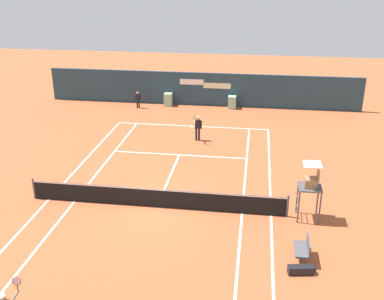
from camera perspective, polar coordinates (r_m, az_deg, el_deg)
The scene contains 10 objects.
ground_plane at distance 21.96m, azimuth -4.17°, elevation -6.42°, with size 80.00×80.00×0.01m.
tennis_net at distance 21.22m, azimuth -4.54°, elevation -5.95°, with size 12.10×0.10×1.07m.
sponsor_back_wall at distance 36.64m, azimuth 1.20°, elevation 7.58°, with size 25.00×1.02×2.65m.
umpire_chair at distance 20.40m, azimuth 14.66°, elevation -4.16°, with size 1.00×1.00×2.64m.
player_bench at distance 18.20m, azimuth 13.84°, elevation -11.80°, with size 0.54×1.13×0.88m.
equipment_bag at distance 17.64m, azimuth 13.74°, elevation -14.40°, with size 1.06×0.46×0.32m.
player_on_baseline at distance 29.06m, azimuth 0.71°, elevation 3.02°, with size 0.52×0.77×1.83m.
ball_kid_centre_post at distance 36.24m, azimuth -6.81°, elevation 6.41°, with size 0.44×0.18×1.33m.
tennis_ball_near_service_line at distance 24.58m, azimuth -8.74°, elevation -3.29°, with size 0.07×0.07×0.07m, color #CCE033.
tennis_ball_by_sideline at distance 26.92m, azimuth 7.21°, elevation -0.88°, with size 0.07×0.07×0.07m, color #CCE033.
Camera 1 is at (4.33, -18.24, 10.47)m, focal length 42.52 mm.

